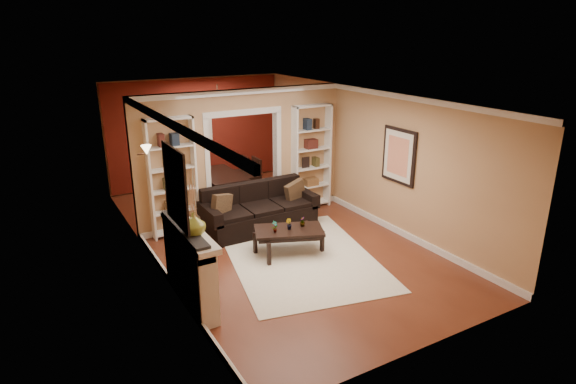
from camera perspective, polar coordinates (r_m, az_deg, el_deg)
floor at (r=9.37m, az=-2.03°, el=-5.29°), size 8.00×8.00×0.00m
ceiling at (r=8.63m, az=-2.24°, el=11.32°), size 8.00×8.00×0.00m
wall_back at (r=12.49m, az=-10.80°, el=7.02°), size 8.00×0.00×8.00m
wall_front at (r=5.89m, az=16.51°, el=-6.78°), size 8.00×0.00×8.00m
wall_left at (r=8.15m, az=-16.25°, el=0.40°), size 0.00×8.00×8.00m
wall_right at (r=10.11m, az=9.25°, el=4.39°), size 0.00×8.00×8.00m
partition_wall at (r=9.95m, az=-5.37°, el=4.32°), size 4.50×0.15×2.70m
red_back_panel at (r=12.47m, az=-10.74°, el=6.86°), size 4.44×0.04×2.64m
dining_window at (r=12.39m, az=-10.74°, el=7.87°), size 0.78×0.03×0.98m
area_rug at (r=8.55m, az=1.53°, el=-7.69°), size 3.05×3.79×0.01m
sofa at (r=9.57m, az=-3.39°, el=-1.91°), size 2.28×0.98×0.89m
pillow_left at (r=9.17m, az=-7.88°, el=-1.56°), size 0.46×0.30×0.45m
pillow_right at (r=9.84m, az=0.84°, el=0.04°), size 0.47×0.24×0.45m
coffee_table at (r=8.63m, az=0.10°, el=-5.81°), size 1.36×1.06×0.45m
plant_left at (r=8.37m, az=-1.56°, el=-4.13°), size 0.13×0.12×0.21m
plant_center at (r=8.50m, az=0.10°, el=-3.83°), size 0.12×0.13×0.19m
plant_right at (r=8.63m, az=1.72°, el=-3.53°), size 0.13×0.13×0.17m
bookshelf_left at (r=9.33m, az=-13.56°, el=1.63°), size 0.90×0.30×2.30m
bookshelf_right at (r=10.57m, az=2.72°, el=4.12°), size 0.90×0.30×2.30m
fireplace at (r=7.14m, az=-11.41°, el=-8.57°), size 0.32×1.70×1.16m
vase at (r=6.60m, az=-11.07°, el=-3.75°), size 0.35×0.35×0.33m
mirror at (r=6.64m, az=-13.22°, el=0.61°), size 0.03×0.95×1.10m
wall_sconce at (r=8.57m, az=-16.81°, el=4.56°), size 0.18×0.18×0.22m
framed_art at (r=9.31m, az=12.97°, el=4.19°), size 0.04×0.85×1.05m
dining_table at (r=11.66m, az=-7.87°, el=0.89°), size 1.57×0.88×0.55m
dining_chair_nw at (r=11.15m, az=-9.93°, el=0.95°), size 0.48×0.48×0.92m
dining_chair_ne at (r=11.55m, az=-4.82°, el=1.81°), size 0.47×0.47×0.93m
dining_chair_sw at (r=11.72m, az=-10.93°, el=1.33°), size 0.44×0.44×0.75m
dining_chair_se at (r=12.08m, az=-6.03°, el=2.30°), size 0.42×0.42×0.83m
chandelier at (r=11.17m, az=-8.74°, el=9.28°), size 0.50×0.50×0.30m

